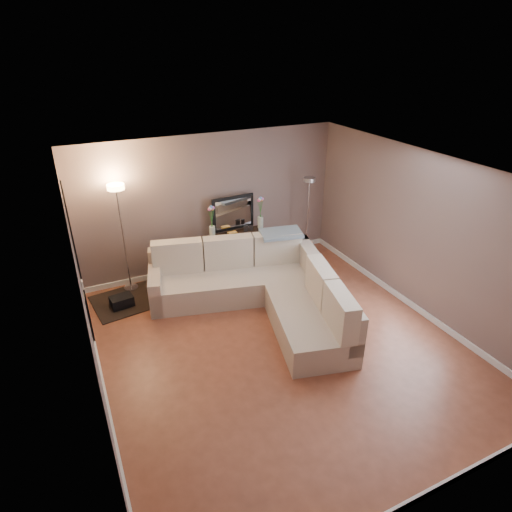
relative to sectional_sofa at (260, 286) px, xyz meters
name	(u,v)px	position (x,y,z in m)	size (l,w,h in m)	color
floor	(279,344)	(-0.19, -1.05, -0.38)	(5.00, 5.50, 0.01)	brown
ceiling	(284,173)	(-0.19, -1.05, 2.23)	(5.00, 5.50, 0.01)	white
wall_back	(211,203)	(-0.19, 1.71, 0.93)	(5.00, 0.02, 2.60)	#7B655E
wall_front	(438,410)	(-0.19, -3.81, 0.93)	(5.00, 0.02, 2.60)	#7B655E
wall_left	(86,312)	(-2.70, -1.05, 0.93)	(0.02, 5.50, 2.60)	#7B655E
wall_right	(421,235)	(2.32, -1.05, 0.93)	(0.02, 5.50, 2.60)	#7B655E
baseboard_back	(215,263)	(-0.19, 1.69, -0.32)	(5.00, 0.03, 0.10)	white
baseboard_front	(411,502)	(-0.19, -3.78, -0.32)	(5.00, 0.03, 0.10)	white
baseboard_left	(106,394)	(-2.67, -1.05, -0.32)	(0.03, 5.50, 0.10)	white
baseboard_right	(407,302)	(2.30, -1.05, -0.32)	(0.03, 5.50, 0.10)	white
doorway	(78,264)	(-2.67, 0.65, 0.73)	(0.02, 1.20, 2.20)	black
switch_plate	(83,285)	(-2.67, -0.20, 0.83)	(0.02, 0.08, 0.12)	white
sectional_sofa	(260,286)	(0.00, 0.00, 0.00)	(3.02, 3.36, 1.01)	#BEAD9A
throw_blanket	(281,233)	(0.68, 0.54, 0.62)	(0.72, 0.42, 0.05)	gray
console_table	(233,249)	(0.11, 1.40, 0.04)	(1.21, 0.38, 0.74)	black
leaning_mirror	(233,213)	(0.18, 1.55, 0.73)	(0.85, 0.08, 0.66)	black
table_decor	(238,231)	(0.19, 1.37, 0.42)	(0.51, 0.12, 0.12)	orange
flower_vase_left	(212,224)	(-0.31, 1.37, 0.66)	(0.14, 0.12, 0.63)	silver
flower_vase_right	(260,215)	(0.70, 1.43, 0.66)	(0.14, 0.12, 0.63)	silver
floor_lamp_lit	(120,218)	(-1.88, 1.49, 1.01)	(0.31, 0.31, 1.96)	silver
floor_lamp_unlit	(308,202)	(1.65, 1.25, 0.82)	(0.25, 0.25, 1.69)	silver
charcoal_rug	(132,299)	(-1.93, 1.11, -0.37)	(1.28, 0.96, 0.02)	black
black_bag	(122,303)	(-2.12, 0.97, -0.30)	(0.36, 0.26, 0.23)	black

